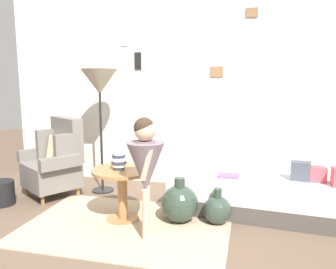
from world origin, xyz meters
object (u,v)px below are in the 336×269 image
Objects in this scene: side_table at (122,183)px; demijohn_far at (217,210)px; magazine_basket at (2,193)px; book_on_daybed at (228,176)px; floor_lamp at (100,85)px; armchair at (56,161)px; vase_striped at (119,160)px; daybed at (260,194)px; demijohn_near at (180,204)px; person_child at (146,162)px.

side_table reaches higher than demijohn_far.
book_on_daybed is at bearing 8.43° from magazine_basket.
magazine_basket is (-1.52, 0.06, -0.25)m from side_table.
side_table is 0.39× the size of floor_lamp.
magazine_basket is (-2.56, -0.38, -0.28)m from book_on_daybed.
side_table is 2.20× the size of magazine_basket.
side_table reaches higher than book_on_daybed.
armchair reaches higher than book_on_daybed.
vase_striped is 1.11× the size of book_on_daybed.
daybed is 0.92m from demijohn_near.
demijohn_near is (0.61, 0.10, -0.44)m from vase_striped.
daybed reaches higher than demijohn_far.
person_child is (0.38, -0.32, 0.07)m from vase_striped.
book_on_daybed is at bearing -12.04° from floor_lamp.
book_on_daybed reaches higher than magazine_basket.
floor_lamp is (-0.57, 0.81, 0.74)m from vase_striped.
vase_striped is 0.87× the size of magazine_basket.
demijohn_near reaches higher than magazine_basket.
demijohn_far is (0.99, 0.14, -0.49)m from vase_striped.
demijohn_near is at bearing -149.99° from daybed.
side_table is at bearing -25.99° from armchair.
floor_lamp is at bearing 156.76° from demijohn_far.
floor_lamp reaches higher than armchair.
person_child is 2.40× the size of demijohn_near.
magazine_basket is (-1.88, 0.40, -0.57)m from person_child.
person_child is 5.06× the size of book_on_daybed.
side_table is at bearing -157.05° from book_on_daybed.
floor_lamp reaches higher than demijohn_far.
vase_striped is (1.07, -0.55, 0.20)m from armchair.
floor_lamp is at bearing 27.25° from armchair.
daybed is at bearing 16.46° from book_on_daybed.
demijohn_far is at bearing -23.24° from floor_lamp.
vase_striped is 0.16× the size of floor_lamp.
book_on_daybed is at bearing 23.17° from vase_striped.
daybed is 7.03× the size of magazine_basket.
magazine_basket is at bearing -171.57° from book_on_daybed.
book_on_daybed is at bearing -163.54° from daybed.
side_table is 1.14m from book_on_daybed.
vase_striped reaches higher than daybed.
daybed is at bearing 30.01° from demijohn_near.
demijohn_near is (1.17, -0.71, -1.18)m from floor_lamp.
book_on_daybed is 2.61m from magazine_basket.
book_on_daybed is (0.69, 0.78, -0.30)m from person_child.
vase_striped is at bearing -2.98° from magazine_basket.
vase_striped is at bearing -54.96° from floor_lamp.
side_table is 1.68× the size of demijohn_far.
demijohn_near is (-0.80, -0.46, -0.01)m from daybed.
armchair reaches higher than demijohn_far.
demijohn_far is 2.48m from magazine_basket.
floor_lamp is at bearing 172.81° from daybed.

